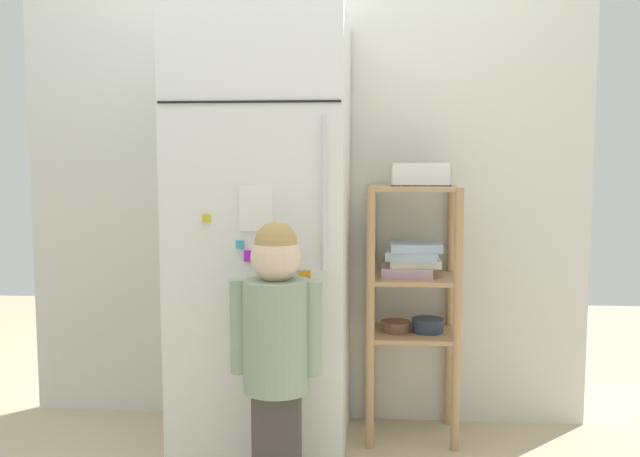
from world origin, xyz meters
The scene contains 6 objects.
ground_plane centered at (0.00, 0.00, 0.00)m, with size 6.00×6.00×0.00m, color tan.
kitchen_wall_back centered at (0.00, 0.36, 1.14)m, with size 2.56×0.03×2.27m, color silver.
refrigerator centered at (-0.12, 0.02, 0.89)m, with size 0.68×0.66×1.77m.
child_standing centered at (0.00, -0.47, 0.60)m, with size 0.32×0.24×0.99m.
pantry_shelf_unit centered at (0.49, 0.16, 0.67)m, with size 0.39×0.33×1.09m.
fruit_bin centered at (0.52, 0.18, 1.12)m, with size 0.25×0.15×0.10m.
Camera 1 is at (0.35, -2.81, 1.21)m, focal length 39.38 mm.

